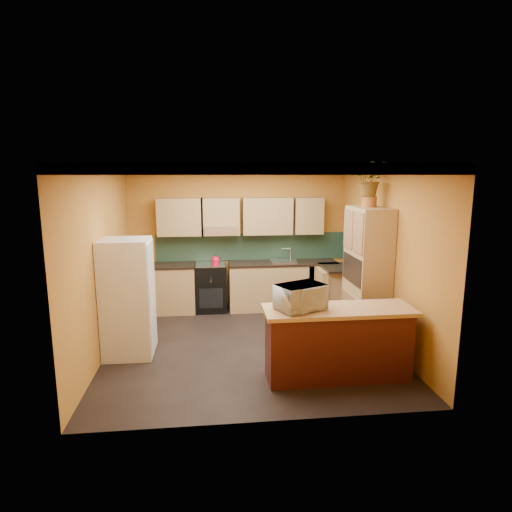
{
  "coord_description": "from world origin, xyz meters",
  "views": [
    {
      "loc": [
        -0.57,
        -6.2,
        2.58
      ],
      "look_at": [
        0.17,
        0.45,
        1.31
      ],
      "focal_mm": 30.0,
      "sensor_mm": 36.0,
      "label": 1
    }
  ],
  "objects_px": {
    "breakfast_bar": "(337,345)",
    "pantry": "(367,275)",
    "base_cabinets_back": "(243,287)",
    "microwave": "(300,297)",
    "stove": "(211,287)",
    "fridge": "(127,298)"
  },
  "relations": [
    {
      "from": "pantry",
      "to": "microwave",
      "type": "height_order",
      "value": "pantry"
    },
    {
      "from": "breakfast_bar",
      "to": "microwave",
      "type": "bearing_deg",
      "value": 180.0
    },
    {
      "from": "microwave",
      "to": "base_cabinets_back",
      "type": "bearing_deg",
      "value": 72.95
    },
    {
      "from": "fridge",
      "to": "pantry",
      "type": "xyz_separation_m",
      "value": [
        3.6,
        0.17,
        0.2
      ]
    },
    {
      "from": "stove",
      "to": "fridge",
      "type": "bearing_deg",
      "value": -121.58
    },
    {
      "from": "base_cabinets_back",
      "to": "stove",
      "type": "distance_m",
      "value": 0.63
    },
    {
      "from": "pantry",
      "to": "breakfast_bar",
      "type": "distance_m",
      "value": 1.58
    },
    {
      "from": "base_cabinets_back",
      "to": "microwave",
      "type": "relative_size",
      "value": 6.3
    },
    {
      "from": "base_cabinets_back",
      "to": "pantry",
      "type": "height_order",
      "value": "pantry"
    },
    {
      "from": "stove",
      "to": "fridge",
      "type": "distance_m",
      "value": 2.32
    },
    {
      "from": "breakfast_bar",
      "to": "pantry",
      "type": "bearing_deg",
      "value": 55.95
    },
    {
      "from": "microwave",
      "to": "breakfast_bar",
      "type": "bearing_deg",
      "value": -26.0
    },
    {
      "from": "stove",
      "to": "pantry",
      "type": "bearing_deg",
      "value": -36.48
    },
    {
      "from": "pantry",
      "to": "stove",
      "type": "bearing_deg",
      "value": 143.52
    },
    {
      "from": "stove",
      "to": "breakfast_bar",
      "type": "distance_m",
      "value": 3.38
    },
    {
      "from": "fridge",
      "to": "microwave",
      "type": "bearing_deg",
      "value": -24.36
    },
    {
      "from": "pantry",
      "to": "breakfast_bar",
      "type": "relative_size",
      "value": 1.17
    },
    {
      "from": "fridge",
      "to": "breakfast_bar",
      "type": "xyz_separation_m",
      "value": [
        2.79,
        -1.04,
        -0.41
      ]
    },
    {
      "from": "base_cabinets_back",
      "to": "stove",
      "type": "xyz_separation_m",
      "value": [
        -0.63,
        -0.0,
        0.02
      ]
    },
    {
      "from": "pantry",
      "to": "breakfast_bar",
      "type": "bearing_deg",
      "value": -124.05
    },
    {
      "from": "base_cabinets_back",
      "to": "microwave",
      "type": "xyz_separation_m",
      "value": [
        0.47,
        -2.98,
        0.65
      ]
    },
    {
      "from": "microwave",
      "to": "pantry",
      "type": "bearing_deg",
      "value": 16.62
    }
  ]
}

